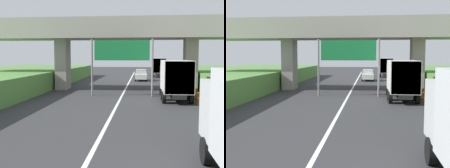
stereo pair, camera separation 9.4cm
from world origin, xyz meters
TOP-DOWN VIEW (x-y plane):
  - lane_centre_stripe at (0.00, 24.53)m, footprint 0.20×89.06m
  - overpass_bridge at (0.00, 30.66)m, footprint 40.00×4.80m
  - overhead_highway_sign at (0.00, 25.61)m, footprint 5.88×0.18m
  - truck_red at (4.76, 24.04)m, footprint 2.44×7.30m
  - truck_green at (4.88, 52.54)m, footprint 2.44×7.30m
  - car_white at (1.73, 43.30)m, footprint 1.86×4.10m
  - construction_barrel_3 at (6.63, 17.99)m, footprint 0.57×0.57m
  - construction_barrel_4 at (6.49, 21.53)m, footprint 0.57×0.57m
  - construction_barrel_5 at (6.66, 25.08)m, footprint 0.57×0.57m

SIDE VIEW (x-z plane):
  - lane_centre_stripe at x=0.00m, z-range 0.00..0.01m
  - construction_barrel_3 at x=6.63m, z-range 0.01..0.91m
  - construction_barrel_4 at x=6.49m, z-range 0.01..0.91m
  - construction_barrel_5 at x=6.66m, z-range 0.01..0.91m
  - car_white at x=1.73m, z-range 0.00..1.72m
  - truck_red at x=4.76m, z-range 0.21..3.65m
  - truck_green at x=4.88m, z-range 0.21..3.65m
  - overhead_highway_sign at x=0.00m, z-range 1.29..6.68m
  - overpass_bridge at x=0.00m, z-range 2.02..9.91m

